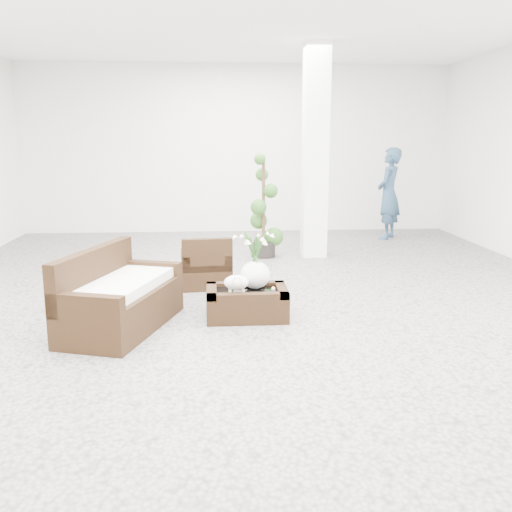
{
  "coord_description": "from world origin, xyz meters",
  "views": [
    {
      "loc": [
        -0.47,
        -6.58,
        1.99
      ],
      "look_at": [
        0.0,
        -0.1,
        0.62
      ],
      "focal_mm": 39.36,
      "sensor_mm": 36.0,
      "label": 1
    }
  ],
  "objects": [
    {
      "name": "tealight",
      "position": [
        0.17,
        -0.5,
        0.33
      ],
      "size": [
        0.04,
        0.04,
        0.03
      ],
      "primitive_type": "cylinder",
      "color": "white",
      "rests_on": "coffee_table"
    },
    {
      "name": "armchair",
      "position": [
        -0.61,
        0.9,
        0.35
      ],
      "size": [
        0.71,
        0.69,
        0.71
      ],
      "primitive_type": "cube",
      "rotation": [
        0.0,
        0.0,
        3.23
      ],
      "color": "black",
      "rests_on": "ground"
    },
    {
      "name": "loveseat",
      "position": [
        -1.47,
        -0.78,
        0.42
      ],
      "size": [
        1.21,
        1.75,
        0.85
      ],
      "primitive_type": "cube",
      "rotation": [
        0.0,
        0.0,
        1.26
      ],
      "color": "black",
      "rests_on": "ground"
    },
    {
      "name": "column",
      "position": [
        1.2,
        2.8,
        1.75
      ],
      "size": [
        0.4,
        0.4,
        3.5
      ],
      "primitive_type": "cube",
      "color": "white",
      "rests_on": "ground"
    },
    {
      "name": "shopper",
      "position": [
        2.97,
        4.35,
        0.9
      ],
      "size": [
        0.72,
        0.79,
        1.81
      ],
      "primitive_type": "imported",
      "rotation": [
        0.0,
        0.0,
        -2.14
      ],
      "color": "navy",
      "rests_on": "ground"
    },
    {
      "name": "topiary",
      "position": [
        0.34,
        2.77,
        0.85
      ],
      "size": [
        0.45,
        0.45,
        1.71
      ],
      "primitive_type": null,
      "color": "#264D18",
      "rests_on": "ground"
    },
    {
      "name": "planter_narcissus",
      "position": [
        -0.03,
        -0.42,
        0.71
      ],
      "size": [
        0.44,
        0.44,
        0.8
      ],
      "primitive_type": null,
      "color": "white",
      "rests_on": "coffee_table"
    },
    {
      "name": "coffee_table",
      "position": [
        -0.13,
        -0.52,
        0.16
      ],
      "size": [
        0.9,
        0.6,
        0.31
      ],
      "primitive_type": "cube",
      "color": "black",
      "rests_on": "ground"
    },
    {
      "name": "sheep_figurine",
      "position": [
        -0.25,
        -0.62,
        0.42
      ],
      "size": [
        0.28,
        0.23,
        0.21
      ],
      "primitive_type": "ellipsoid",
      "color": "white",
      "rests_on": "coffee_table"
    },
    {
      "name": "ground",
      "position": [
        0.0,
        0.0,
        0.0
      ],
      "size": [
        11.0,
        11.0,
        0.0
      ],
      "primitive_type": "plane",
      "color": "gray",
      "rests_on": "ground"
    }
  ]
}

